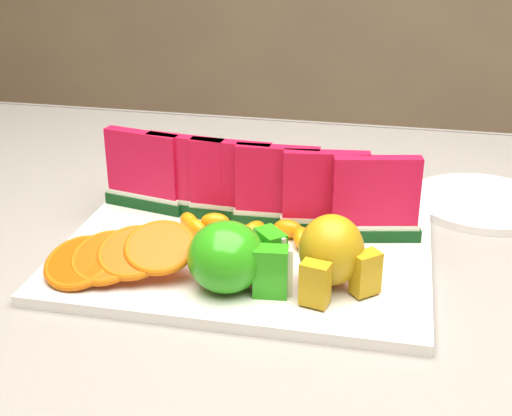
# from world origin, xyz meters

# --- Properties ---
(table) EXTENTS (1.40, 0.90, 0.75)m
(table) POSITION_xyz_m (0.00, 0.00, 0.65)
(table) COLOR #523819
(table) RESTS_ON ground
(tablecloth) EXTENTS (1.53, 1.03, 0.20)m
(tablecloth) POSITION_xyz_m (0.00, 0.00, 0.72)
(tablecloth) COLOR slate
(tablecloth) RESTS_ON table
(platter) EXTENTS (0.40, 0.30, 0.01)m
(platter) POSITION_xyz_m (-0.08, 0.01, 0.76)
(platter) COLOR silver
(platter) RESTS_ON tablecloth
(apple_cluster) EXTENTS (0.12, 0.10, 0.07)m
(apple_cluster) POSITION_xyz_m (-0.07, -0.08, 0.80)
(apple_cluster) COLOR #13780E
(apple_cluster) RESTS_ON platter
(pear_cluster) EXTENTS (0.09, 0.09, 0.07)m
(pear_cluster) POSITION_xyz_m (0.03, -0.06, 0.81)
(pear_cluster) COLOR #965305
(pear_cluster) RESTS_ON platter
(side_plate) EXTENTS (0.24, 0.24, 0.01)m
(side_plate) POSITION_xyz_m (0.19, 0.20, 0.76)
(side_plate) COLOR silver
(side_plate) RESTS_ON tablecloth
(fork) EXTENTS (0.04, 0.19, 0.00)m
(fork) POSITION_xyz_m (-0.28, 0.28, 0.76)
(fork) COLOR silver
(fork) RESTS_ON tablecloth
(watermelon_row) EXTENTS (0.39, 0.07, 0.10)m
(watermelon_row) POSITION_xyz_m (-0.08, 0.07, 0.82)
(watermelon_row) COLOR #0C3514
(watermelon_row) RESTS_ON platter
(orange_fan_front) EXTENTS (0.16, 0.11, 0.05)m
(orange_fan_front) POSITION_xyz_m (-0.19, -0.08, 0.79)
(orange_fan_front) COLOR #D73800
(orange_fan_front) RESTS_ON platter
(orange_fan_back) EXTENTS (0.34, 0.12, 0.05)m
(orange_fan_back) POSITION_xyz_m (-0.07, 0.14, 0.79)
(orange_fan_back) COLOR #D73800
(orange_fan_back) RESTS_ON platter
(tangerine_segments) EXTENTS (0.19, 0.05, 0.02)m
(tangerine_segments) POSITION_xyz_m (-0.07, 0.03, 0.78)
(tangerine_segments) COLOR #EC5416
(tangerine_segments) RESTS_ON platter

